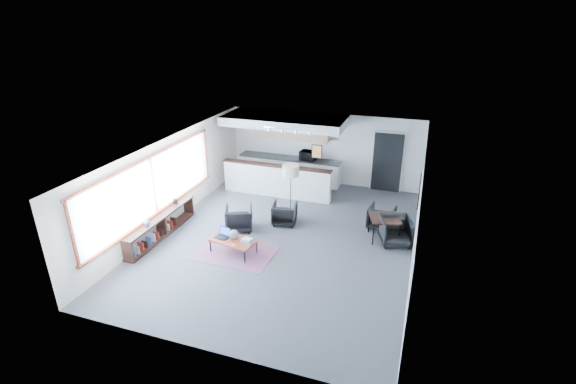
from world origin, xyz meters
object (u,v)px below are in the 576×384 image
(book_stack, at_px, (248,240))
(floor_lamp, at_px, (291,173))
(dining_table, at_px, (385,219))
(microwave, at_px, (308,155))
(coffee_table, at_px, (233,241))
(armchair_right, at_px, (285,212))
(laptop, at_px, (224,234))
(armchair_left, at_px, (239,217))
(dining_chair_near, at_px, (396,232))
(ceramic_pot, at_px, (234,235))
(dining_chair_far, at_px, (381,218))

(book_stack, distance_m, floor_lamp, 2.61)
(dining_table, xyz_separation_m, microwave, (-3.15, 3.29, 0.52))
(coffee_table, height_order, dining_table, dining_table)
(dining_table, bearing_deg, book_stack, -148.72)
(armchair_right, xyz_separation_m, dining_table, (2.93, -0.00, 0.26))
(microwave, bearing_deg, book_stack, -82.84)
(laptop, height_order, armchair_left, armchair_left)
(laptop, relative_size, armchair_left, 0.51)
(dining_chair_near, bearing_deg, floor_lamp, 151.15)
(ceramic_pot, bearing_deg, microwave, 84.55)
(armchair_right, height_order, microwave, microwave)
(coffee_table, xyz_separation_m, ceramic_pot, (0.00, 0.05, 0.15))
(dining_table, xyz_separation_m, dining_chair_near, (0.34, -0.17, -0.25))
(book_stack, bearing_deg, floor_lamp, 80.31)
(laptop, distance_m, dining_chair_near, 4.66)
(armchair_right, distance_m, floor_lamp, 1.21)
(ceramic_pot, height_order, dining_chair_near, dining_chair_near)
(armchair_left, relative_size, microwave, 1.33)
(ceramic_pot, relative_size, book_stack, 0.73)
(dining_table, relative_size, microwave, 1.70)
(ceramic_pot, xyz_separation_m, dining_chair_far, (3.51, 2.61, -0.20))
(dining_chair_far, distance_m, microwave, 4.09)
(armchair_right, bearing_deg, ceramic_pot, 60.60)
(floor_lamp, height_order, microwave, floor_lamp)
(laptop, relative_size, floor_lamp, 0.22)
(book_stack, height_order, dining_chair_far, dining_chair_far)
(floor_lamp, height_order, dining_table, floor_lamp)
(floor_lamp, distance_m, dining_chair_near, 3.44)
(coffee_table, height_order, dining_chair_far, dining_chair_far)
(ceramic_pot, height_order, book_stack, ceramic_pot)
(armchair_left, bearing_deg, dining_chair_far, 177.75)
(laptop, distance_m, book_stack, 0.72)
(armchair_left, relative_size, armchair_right, 1.09)
(laptop, distance_m, armchair_right, 2.21)
(ceramic_pot, relative_size, floor_lamp, 0.14)
(armchair_left, bearing_deg, book_stack, 101.67)
(book_stack, relative_size, armchair_right, 0.48)
(coffee_table, distance_m, ceramic_pot, 0.16)
(coffee_table, height_order, book_stack, book_stack)
(coffee_table, relative_size, floor_lamp, 0.74)
(laptop, relative_size, book_stack, 1.15)
(ceramic_pot, relative_size, armchair_left, 0.32)
(armchair_right, distance_m, dining_chair_near, 3.27)
(book_stack, relative_size, armchair_left, 0.44)
(ceramic_pot, bearing_deg, armchair_right, 69.78)
(floor_lamp, bearing_deg, microwave, 95.77)
(armchair_left, bearing_deg, dining_chair_near, 165.75)
(armchair_right, bearing_deg, coffee_table, 60.96)
(coffee_table, bearing_deg, armchair_right, 80.97)
(dining_chair_far, bearing_deg, microwave, -33.89)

